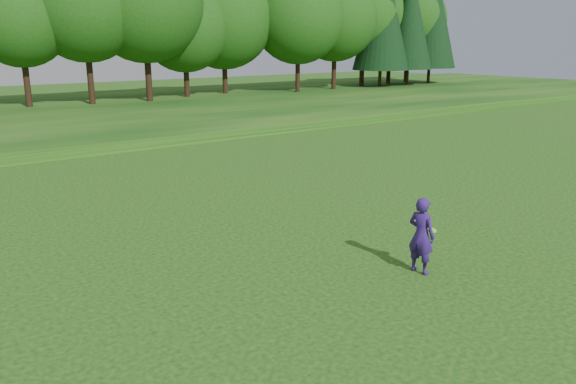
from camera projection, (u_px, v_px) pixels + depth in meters
ground at (374, 291)px, 12.53m from camera, size 140.00×140.00×0.00m
berm at (26, 117)px, 38.90m from camera, size 130.00×30.00×0.60m
walking_path at (90, 152)px, 28.08m from camera, size 130.00×1.60×0.04m
treeline at (0, 2)px, 39.98m from camera, size 104.00×7.00×15.00m
woman at (421, 235)px, 13.34m from camera, size 0.56×0.74×1.87m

